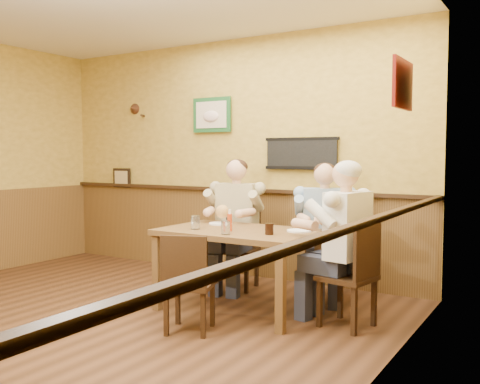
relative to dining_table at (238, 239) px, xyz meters
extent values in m
plane|color=#371F10|center=(-0.95, -1.21, -0.66)|extent=(5.00, 5.00, 0.00)
cube|color=gold|center=(-0.95, 1.29, 0.74)|extent=(5.00, 0.02, 2.80)
cube|color=gold|center=(1.55, -1.21, 0.74)|extent=(0.02, 5.00, 2.80)
cube|color=brown|center=(-0.95, 1.27, -0.16)|extent=(5.00, 0.02, 1.00)
cube|color=brown|center=(1.53, -1.21, -0.16)|extent=(0.02, 5.00, 1.00)
cube|color=black|center=(0.05, 1.25, 0.79)|extent=(0.88, 0.03, 0.34)
cube|color=#1D5628|center=(-1.15, 1.25, 1.26)|extent=(0.54, 0.03, 0.42)
cube|color=black|center=(-2.65, 1.25, 0.46)|extent=(0.30, 0.03, 0.26)
cube|color=maroon|center=(1.51, -0.16, 1.29)|extent=(0.03, 0.48, 0.36)
cube|color=brown|center=(0.00, 0.00, 0.07)|extent=(1.40, 0.90, 0.05)
cube|color=brown|center=(-0.64, -0.39, -0.31)|extent=(0.07, 0.07, 0.70)
cube|color=brown|center=(0.64, -0.39, -0.31)|extent=(0.07, 0.07, 0.70)
cube|color=brown|center=(-0.64, 0.39, -0.31)|extent=(0.07, 0.07, 0.70)
cube|color=brown|center=(0.64, 0.39, -0.31)|extent=(0.07, 0.07, 0.70)
cylinder|color=white|center=(-0.34, -0.20, 0.15)|extent=(0.11, 0.11, 0.13)
cylinder|color=silver|center=(0.06, -0.31, 0.15)|extent=(0.10, 0.10, 0.12)
cylinder|color=black|center=(0.40, -0.13, 0.14)|extent=(0.09, 0.09, 0.10)
cylinder|color=#BE3C14|center=(-0.01, -0.13, 0.18)|extent=(0.06, 0.06, 0.17)
cylinder|color=white|center=(-0.07, -0.05, 0.13)|extent=(0.03, 0.03, 0.08)
cylinder|color=black|center=(-0.15, 0.07, 0.14)|extent=(0.04, 0.04, 0.10)
cylinder|color=silver|center=(-0.34, 0.22, 0.10)|extent=(0.25, 0.25, 0.02)
cylinder|color=white|center=(0.54, 0.17, 0.10)|extent=(0.23, 0.23, 0.01)
camera|label=1|loc=(2.56, -4.15, 0.78)|focal=40.00mm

